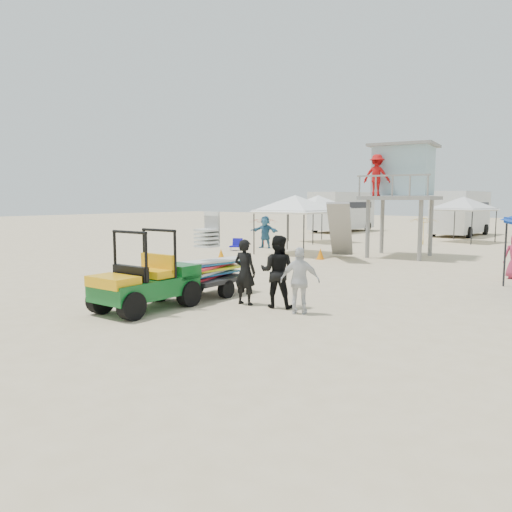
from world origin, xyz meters
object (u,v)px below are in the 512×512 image
Objects in this scene: utility_cart at (144,274)px; surf_trailer at (210,266)px; lifeguard_tower at (401,175)px; man_left at (245,272)px.

utility_cart is 1.06× the size of surf_trailer.
surf_trailer is 0.48× the size of lifeguard_tower.
surf_trailer reaches higher than utility_cart.
man_left is (1.52, 2.04, -0.06)m from utility_cart.
lifeguard_tower reaches higher than surf_trailer.
lifeguard_tower reaches higher than man_left.
surf_trailer is at bearing -91.14° from lifeguard_tower.
surf_trailer is 1.44× the size of man_left.
man_left is (1.52, -0.30, 0.00)m from surf_trailer.
utility_cart is 2.54m from man_left.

